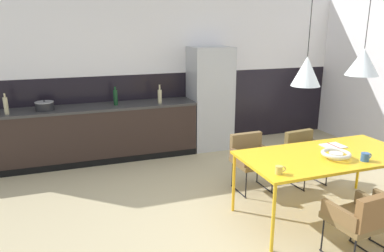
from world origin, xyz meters
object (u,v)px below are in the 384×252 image
(fruit_bowl, at_px, (336,154))
(bottle_oil_tall, at_px, (160,96))
(refrigerator_column, at_px, (210,98))
(armchair_far_side, at_px, (250,154))
(armchair_facing_counter, at_px, (304,150))
(mug_dark_espresso, at_px, (279,170))
(pendant_lamp_over_table_near, at_px, (306,71))
(mug_white_ceramic, at_px, (365,157))
(bottle_vinegar_dark, at_px, (6,106))
(pendant_lamp_over_table_far, at_px, (363,62))
(open_book, at_px, (333,146))
(cooking_pot, at_px, (45,106))
(bottle_wine_green, at_px, (116,97))
(armchair_corner_seat, at_px, (363,216))
(dining_table, at_px, (326,158))

(fruit_bowl, bearing_deg, bottle_oil_tall, 114.18)
(refrigerator_column, bearing_deg, armchair_far_side, -94.95)
(armchair_facing_counter, xyz_separation_m, fruit_bowl, (-0.37, -1.01, 0.32))
(mug_dark_espresso, distance_m, pendant_lamp_over_table_near, 1.05)
(mug_white_ceramic, xyz_separation_m, bottle_vinegar_dark, (-3.81, 2.95, 0.24))
(refrigerator_column, distance_m, pendant_lamp_over_table_far, 2.96)
(armchair_far_side, xyz_separation_m, open_book, (0.71, -0.74, 0.28))
(open_book, height_order, bottle_oil_tall, bottle_oil_tall)
(cooking_pot, xyz_separation_m, pendant_lamp_over_table_far, (3.44, -2.70, 0.80))
(refrigerator_column, relative_size, mug_dark_espresso, 15.87)
(mug_white_ceramic, xyz_separation_m, bottle_oil_tall, (-1.49, 2.96, 0.23))
(bottle_oil_tall, bearing_deg, pendant_lamp_over_table_near, -72.29)
(cooking_pot, xyz_separation_m, pendant_lamp_over_table_near, (2.65, -2.76, 0.74))
(armchair_far_side, distance_m, bottle_wine_green, 2.42)
(armchair_corner_seat, relative_size, fruit_bowl, 2.33)
(bottle_oil_tall, relative_size, pendant_lamp_over_table_far, 0.31)
(armchair_corner_seat, height_order, cooking_pot, cooking_pot)
(dining_table, distance_m, mug_white_ceramic, 0.40)
(fruit_bowl, bearing_deg, armchair_far_side, 112.68)
(fruit_bowl, xyz_separation_m, pendant_lamp_over_table_near, (-0.40, 0.11, 0.91))
(mug_dark_espresso, height_order, cooking_pot, cooking_pot)
(armchair_corner_seat, height_order, armchair_facing_counter, armchair_corner_seat)
(fruit_bowl, height_order, mug_white_ceramic, mug_white_ceramic)
(armchair_far_side, height_order, armchair_facing_counter, armchair_far_side)
(dining_table, bearing_deg, armchair_corner_seat, -106.53)
(mug_white_ceramic, xyz_separation_m, bottle_wine_green, (-2.21, 3.06, 0.24))
(fruit_bowl, relative_size, cooking_pot, 1.14)
(pendant_lamp_over_table_far, bearing_deg, pendant_lamp_over_table_near, -175.36)
(dining_table, bearing_deg, bottle_wine_green, 125.51)
(armchair_corner_seat, bearing_deg, dining_table, 68.52)
(armchair_corner_seat, bearing_deg, cooking_pot, 123.02)
(armchair_corner_seat, distance_m, bottle_vinegar_dark, 4.84)
(armchair_far_side, height_order, bottle_vinegar_dark, bottle_vinegar_dark)
(fruit_bowl, height_order, open_book, fruit_bowl)
(armchair_far_side, bearing_deg, pendant_lamp_over_table_near, 91.42)
(fruit_bowl, relative_size, bottle_oil_tall, 1.01)
(mug_white_ceramic, relative_size, cooking_pot, 0.47)
(dining_table, bearing_deg, refrigerator_column, 95.96)
(armchair_corner_seat, distance_m, cooking_pot, 4.57)
(armchair_facing_counter, distance_m, bottle_oil_tall, 2.47)
(bottle_oil_tall, bearing_deg, armchair_far_side, -64.88)
(armchair_corner_seat, bearing_deg, bottle_wine_green, 110.51)
(dining_table, relative_size, mug_white_ceramic, 14.91)
(mug_dark_espresso, height_order, bottle_vinegar_dark, bottle_vinegar_dark)
(armchair_facing_counter, height_order, bottle_oil_tall, bottle_oil_tall)
(bottle_vinegar_dark, distance_m, bottle_wine_green, 1.60)
(armchair_facing_counter, xyz_separation_m, cooking_pot, (-3.42, 1.86, 0.50))
(pendant_lamp_over_table_near, bearing_deg, pendant_lamp_over_table_far, 4.64)
(bottle_vinegar_dark, height_order, bottle_wine_green, bottle_vinegar_dark)
(armchair_far_side, distance_m, bottle_vinegar_dark, 3.59)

